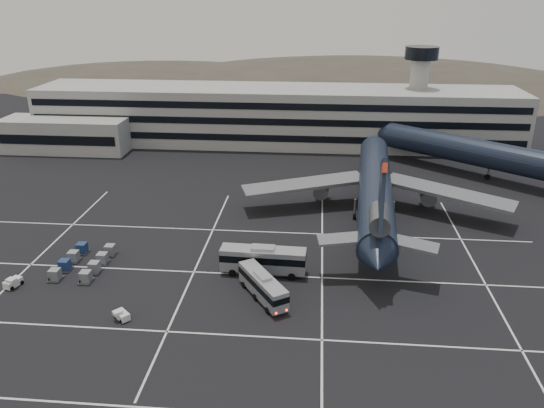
{
  "coord_description": "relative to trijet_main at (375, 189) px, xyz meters",
  "views": [
    {
      "loc": [
        10.74,
        -60.11,
        37.19
      ],
      "look_at": [
        3.81,
        17.96,
        5.0
      ],
      "focal_mm": 35.0,
      "sensor_mm": 36.0,
      "label": 1
    }
  ],
  "objects": [
    {
      "name": "tug_a",
      "position": [
        -50.05,
        -27.85,
        -4.6
      ],
      "size": [
        2.0,
        2.59,
        1.47
      ],
      "rotation": [
        0.0,
        0.0,
        -0.3
      ],
      "color": "silver",
      "rests_on": "ground"
    },
    {
      "name": "uld_cluster",
      "position": [
        -42.8,
        -21.75,
        -4.45
      ],
      "size": [
        6.56,
        10.19,
        1.64
      ],
      "rotation": [
        0.0,
        0.0,
        -0.05
      ],
      "color": "#2D2D30",
      "rests_on": "ground"
    },
    {
      "name": "bus_near",
      "position": [
        -16.46,
        -27.6,
        -3.34
      ],
      "size": [
        7.33,
        9.56,
        3.5
      ],
      "rotation": [
        0.0,
        0.0,
        0.58
      ],
      "color": "#94969C",
      "rests_on": "ground"
    },
    {
      "name": "hills",
      "position": [
        -2.84,
        144.2,
        -17.32
      ],
      "size": [
        352.0,
        180.0,
        44.0
      ],
      "color": "#38332B",
      "rests_on": "ground"
    },
    {
      "name": "bus_far",
      "position": [
        -17.06,
        -21.31,
        -2.96
      ],
      "size": [
        11.95,
        3.39,
        4.19
      ],
      "rotation": [
        0.0,
        0.0,
        1.53
      ],
      "color": "#94969C",
      "rests_on": "ground"
    },
    {
      "name": "trijet_main",
      "position": [
        0.0,
        0.0,
        0.0
      ],
      "size": [
        47.31,
        57.69,
        18.08
      ],
      "rotation": [
        0.0,
        0.0,
        -0.08
      ],
      "color": "black",
      "rests_on": "ground"
    },
    {
      "name": "ground",
      "position": [
        -20.84,
        -25.8,
        -5.25
      ],
      "size": [
        260.0,
        260.0,
        0.0
      ],
      "primitive_type": "plane",
      "color": "black",
      "rests_on": "ground"
    },
    {
      "name": "trijet_far",
      "position": [
        26.21,
        21.26,
        0.18
      ],
      "size": [
        48.38,
        40.84,
        18.08
      ],
      "rotation": [
        0.0,
        0.0,
        0.9
      ],
      "color": "black",
      "rests_on": "ground"
    },
    {
      "name": "terminal",
      "position": [
        -23.78,
        45.34,
        1.68
      ],
      "size": [
        125.0,
        26.0,
        24.0
      ],
      "color": "gray",
      "rests_on": "ground"
    },
    {
      "name": "lane_markings",
      "position": [
        -19.89,
        -25.08,
        -5.24
      ],
      "size": [
        90.0,
        55.62,
        0.01
      ],
      "color": "silver",
      "rests_on": "ground"
    },
    {
      "name": "tug_b",
      "position": [
        -32.83,
        -33.84,
        -4.66
      ],
      "size": [
        2.37,
        2.32,
        1.34
      ],
      "rotation": [
        0.0,
        0.0,
        0.82
      ],
      "color": "silver",
      "rests_on": "ground"
    }
  ]
}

